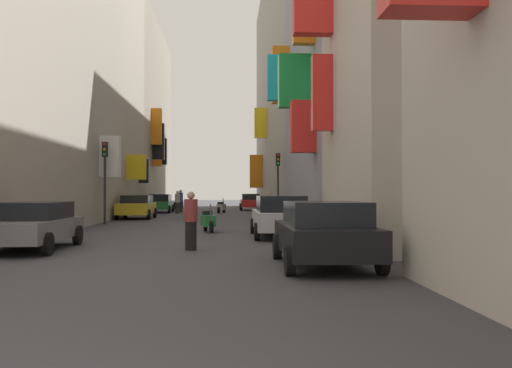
{
  "coord_description": "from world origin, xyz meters",
  "views": [
    {
      "loc": [
        1.6,
        -2.2,
        1.65
      ],
      "look_at": [
        3.4,
        31.54,
        2.12
      ],
      "focal_mm": 37.54,
      "sensor_mm": 36.0,
      "label": 1
    }
  ],
  "objects_px": {
    "pedestrian_mid_street": "(269,206)",
    "parked_car_grey": "(33,224)",
    "parked_car_black": "(324,232)",
    "parked_car_red": "(250,202)",
    "scooter_black": "(179,204)",
    "traffic_light_near_corner": "(278,174)",
    "scooter_silver": "(221,207)",
    "pedestrian_crossing": "(177,202)",
    "parked_car_yellow": "(137,206)",
    "pedestrian_near_right": "(191,221)",
    "parked_car_silver": "(280,215)",
    "parked_car_green": "(160,203)",
    "traffic_light_far_corner": "(105,168)",
    "scooter_green": "(208,221)",
    "pedestrian_near_left": "(181,201)"
  },
  "relations": [
    {
      "from": "parked_car_yellow",
      "to": "parked_car_silver",
      "type": "bearing_deg",
      "value": -60.95
    },
    {
      "from": "parked_car_black",
      "to": "parked_car_red",
      "type": "xyz_separation_m",
      "value": [
        -0.12,
        35.22,
        0.0
      ]
    },
    {
      "from": "pedestrian_crossing",
      "to": "traffic_light_far_corner",
      "type": "distance_m",
      "value": 13.65
    },
    {
      "from": "parked_car_grey",
      "to": "traffic_light_near_corner",
      "type": "relative_size",
      "value": 1.07
    },
    {
      "from": "parked_car_yellow",
      "to": "scooter_green",
      "type": "bearing_deg",
      "value": -66.49
    },
    {
      "from": "pedestrian_near_right",
      "to": "parked_car_yellow",
      "type": "bearing_deg",
      "value": 104.23
    },
    {
      "from": "scooter_green",
      "to": "traffic_light_far_corner",
      "type": "relative_size",
      "value": 0.44
    },
    {
      "from": "scooter_silver",
      "to": "scooter_black",
      "type": "distance_m",
      "value": 10.21
    },
    {
      "from": "pedestrian_crossing",
      "to": "parked_car_grey",
      "type": "bearing_deg",
      "value": -93.95
    },
    {
      "from": "parked_car_green",
      "to": "pedestrian_crossing",
      "type": "distance_m",
      "value": 2.27
    },
    {
      "from": "scooter_black",
      "to": "traffic_light_near_corner",
      "type": "distance_m",
      "value": 19.56
    },
    {
      "from": "pedestrian_near_left",
      "to": "pedestrian_near_right",
      "type": "relative_size",
      "value": 1.09
    },
    {
      "from": "scooter_silver",
      "to": "traffic_light_near_corner",
      "type": "relative_size",
      "value": 0.44
    },
    {
      "from": "scooter_black",
      "to": "pedestrian_near_right",
      "type": "xyz_separation_m",
      "value": [
        3.51,
        -34.96,
        0.36
      ]
    },
    {
      "from": "pedestrian_near_right",
      "to": "traffic_light_near_corner",
      "type": "xyz_separation_m",
      "value": [
        4.07,
        17.07,
        1.89
      ]
    },
    {
      "from": "parked_car_red",
      "to": "scooter_silver",
      "type": "distance_m",
      "value": 6.7
    },
    {
      "from": "parked_car_yellow",
      "to": "pedestrian_mid_street",
      "type": "distance_m",
      "value": 7.99
    },
    {
      "from": "parked_car_red",
      "to": "parked_car_black",
      "type": "bearing_deg",
      "value": -89.81
    },
    {
      "from": "parked_car_black",
      "to": "traffic_light_near_corner",
      "type": "height_order",
      "value": "traffic_light_near_corner"
    },
    {
      "from": "parked_car_red",
      "to": "scooter_black",
      "type": "xyz_separation_m",
      "value": [
        -6.55,
        3.15,
        -0.29
      ]
    },
    {
      "from": "scooter_silver",
      "to": "scooter_black",
      "type": "xyz_separation_m",
      "value": [
        -4.08,
        9.36,
        0.0
      ]
    },
    {
      "from": "pedestrian_mid_street",
      "to": "traffic_light_near_corner",
      "type": "relative_size",
      "value": 0.41
    },
    {
      "from": "parked_car_green",
      "to": "pedestrian_near_right",
      "type": "distance_m",
      "value": 27.45
    },
    {
      "from": "parked_car_silver",
      "to": "pedestrian_crossing",
      "type": "height_order",
      "value": "pedestrian_crossing"
    },
    {
      "from": "parked_car_grey",
      "to": "parked_car_silver",
      "type": "height_order",
      "value": "parked_car_silver"
    },
    {
      "from": "parked_car_silver",
      "to": "traffic_light_far_corner",
      "type": "distance_m",
      "value": 11.47
    },
    {
      "from": "parked_car_silver",
      "to": "pedestrian_mid_street",
      "type": "xyz_separation_m",
      "value": [
        0.53,
        12.18,
        0.04
      ]
    },
    {
      "from": "pedestrian_near_left",
      "to": "scooter_silver",
      "type": "bearing_deg",
      "value": -31.74
    },
    {
      "from": "parked_car_yellow",
      "to": "pedestrian_crossing",
      "type": "relative_size",
      "value": 2.39
    },
    {
      "from": "parked_car_red",
      "to": "pedestrian_crossing",
      "type": "bearing_deg",
      "value": -132.12
    },
    {
      "from": "scooter_black",
      "to": "pedestrian_mid_street",
      "type": "relative_size",
      "value": 1.11
    },
    {
      "from": "scooter_green",
      "to": "pedestrian_crossing",
      "type": "bearing_deg",
      "value": 99.05
    },
    {
      "from": "parked_car_red",
      "to": "parked_car_silver",
      "type": "height_order",
      "value": "parked_car_silver"
    },
    {
      "from": "parked_car_grey",
      "to": "scooter_black",
      "type": "height_order",
      "value": "parked_car_grey"
    },
    {
      "from": "pedestrian_mid_street",
      "to": "parked_car_grey",
      "type": "bearing_deg",
      "value": -116.27
    },
    {
      "from": "scooter_green",
      "to": "traffic_light_far_corner",
      "type": "bearing_deg",
      "value": 134.92
    },
    {
      "from": "parked_car_grey",
      "to": "scooter_silver",
      "type": "height_order",
      "value": "parked_car_grey"
    },
    {
      "from": "parked_car_green",
      "to": "parked_car_yellow",
      "type": "xyz_separation_m",
      "value": [
        -0.2,
        -9.58,
        0.0
      ]
    },
    {
      "from": "parked_car_grey",
      "to": "pedestrian_crossing",
      "type": "bearing_deg",
      "value": 86.05
    },
    {
      "from": "parked_car_black",
      "to": "traffic_light_near_corner",
      "type": "bearing_deg",
      "value": 87.43
    },
    {
      "from": "pedestrian_crossing",
      "to": "parked_car_yellow",
      "type": "bearing_deg",
      "value": -102.26
    },
    {
      "from": "parked_car_green",
      "to": "scooter_black",
      "type": "distance_m",
      "value": 7.87
    },
    {
      "from": "pedestrian_crossing",
      "to": "scooter_green",
      "type": "bearing_deg",
      "value": -80.95
    },
    {
      "from": "pedestrian_crossing",
      "to": "pedestrian_mid_street",
      "type": "height_order",
      "value": "pedestrian_crossing"
    },
    {
      "from": "scooter_silver",
      "to": "scooter_black",
      "type": "bearing_deg",
      "value": 113.52
    },
    {
      "from": "parked_car_red",
      "to": "parked_car_yellow",
      "type": "height_order",
      "value": "parked_car_red"
    },
    {
      "from": "parked_car_silver",
      "to": "pedestrian_near_right",
      "type": "relative_size",
      "value": 2.67
    },
    {
      "from": "pedestrian_near_right",
      "to": "traffic_light_near_corner",
      "type": "distance_m",
      "value": 17.65
    },
    {
      "from": "parked_car_silver",
      "to": "scooter_silver",
      "type": "xyz_separation_m",
      "value": [
        -2.37,
        21.34,
        -0.32
      ]
    },
    {
      "from": "parked_car_green",
      "to": "parked_car_yellow",
      "type": "height_order",
      "value": "parked_car_green"
    }
  ]
}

